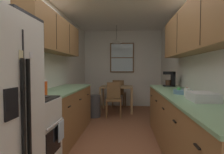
# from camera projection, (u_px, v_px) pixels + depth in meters

# --- Properties ---
(ground_plane) EXTENTS (12.00, 12.00, 0.00)m
(ground_plane) POSITION_uv_depth(u_px,v_px,m) (118.00, 131.00, 3.73)
(ground_plane) COLOR brown
(wall_left) EXTENTS (0.10, 9.00, 2.55)m
(wall_left) POSITION_uv_depth(u_px,v_px,m) (53.00, 68.00, 3.79)
(wall_left) COLOR white
(wall_left) RESTS_ON ground
(wall_right) EXTENTS (0.10, 9.00, 2.55)m
(wall_right) POSITION_uv_depth(u_px,v_px,m) (188.00, 68.00, 3.56)
(wall_right) COLOR white
(wall_right) RESTS_ON ground
(wall_back) EXTENTS (4.40, 0.10, 2.55)m
(wall_back) POSITION_uv_depth(u_px,v_px,m) (122.00, 69.00, 6.31)
(wall_back) COLOR white
(wall_back) RESTS_ON ground
(ceiling_slab) EXTENTS (4.40, 9.00, 0.08)m
(ceiling_slab) POSITION_uv_depth(u_px,v_px,m) (119.00, 2.00, 3.62)
(ceiling_slab) COLOR white
(stove_range) EXTENTS (0.66, 0.58, 1.10)m
(stove_range) POSITION_uv_depth(u_px,v_px,m) (28.00, 136.00, 2.17)
(stove_range) COLOR white
(stove_range) RESTS_ON ground
(microwave_over_range) EXTENTS (0.39, 0.63, 0.36)m
(microwave_over_range) POSITION_uv_depth(u_px,v_px,m) (16.00, 30.00, 2.13)
(microwave_over_range) COLOR black
(counter_left) EXTENTS (0.64, 1.99, 0.90)m
(counter_left) POSITION_uv_depth(u_px,v_px,m) (64.00, 112.00, 3.45)
(counter_left) COLOR olive
(counter_left) RESTS_ON ground
(upper_cabinets_left) EXTENTS (0.33, 2.07, 0.63)m
(upper_cabinets_left) POSITION_uv_depth(u_px,v_px,m) (55.00, 35.00, 3.35)
(upper_cabinets_left) COLOR olive
(counter_right) EXTENTS (0.64, 3.24, 0.90)m
(counter_right) POSITION_uv_depth(u_px,v_px,m) (185.00, 126.00, 2.61)
(counter_right) COLOR olive
(counter_right) RESTS_ON ground
(upper_cabinets_right) EXTENTS (0.33, 2.92, 0.69)m
(upper_cabinets_right) POSITION_uv_depth(u_px,v_px,m) (199.00, 26.00, 2.49)
(upper_cabinets_right) COLOR olive
(dining_table) EXTENTS (0.95, 0.74, 0.75)m
(dining_table) POSITION_uv_depth(u_px,v_px,m) (117.00, 90.00, 5.48)
(dining_table) COLOR #A87F51
(dining_table) RESTS_ON ground
(dining_chair_near) EXTENTS (0.42, 0.42, 0.90)m
(dining_chair_near) POSITION_uv_depth(u_px,v_px,m) (114.00, 97.00, 4.92)
(dining_chair_near) COLOR brown
(dining_chair_near) RESTS_ON ground
(dining_chair_far) EXTENTS (0.45, 0.45, 0.90)m
(dining_chair_far) POSITION_uv_depth(u_px,v_px,m) (119.00, 92.00, 6.06)
(dining_chair_far) COLOR brown
(dining_chair_far) RESTS_ON ground
(pendant_light) EXTENTS (0.29, 0.29, 0.53)m
(pendant_light) POSITION_uv_depth(u_px,v_px,m) (117.00, 41.00, 5.42)
(pendant_light) COLOR black
(back_window) EXTENTS (0.81, 0.05, 1.00)m
(back_window) POSITION_uv_depth(u_px,v_px,m) (122.00, 58.00, 6.23)
(back_window) COLOR brown
(trash_bin) EXTENTS (0.35, 0.35, 0.57)m
(trash_bin) POSITION_uv_depth(u_px,v_px,m) (94.00, 106.00, 4.85)
(trash_bin) COLOR #3F3F42
(trash_bin) RESTS_ON ground
(storage_canister) EXTENTS (0.11, 0.11, 0.21)m
(storage_canister) POSITION_uv_depth(u_px,v_px,m) (43.00, 87.00, 2.59)
(storage_canister) COLOR #D84C19
(storage_canister) RESTS_ON counter_left
(dish_towel) EXTENTS (0.02, 0.16, 0.24)m
(dish_towel) POSITION_uv_depth(u_px,v_px,m) (61.00, 131.00, 2.29)
(dish_towel) COLOR silver
(coffee_maker) EXTENTS (0.22, 0.18, 0.31)m
(coffee_maker) POSITION_uv_depth(u_px,v_px,m) (171.00, 79.00, 3.85)
(coffee_maker) COLOR black
(coffee_maker) RESTS_ON counter_right
(mug_by_coffeemaker) EXTENTS (0.12, 0.08, 0.11)m
(mug_by_coffeemaker) POSITION_uv_depth(u_px,v_px,m) (187.00, 92.00, 2.45)
(mug_by_coffeemaker) COLOR white
(mug_by_coffeemaker) RESTS_ON counter_right
(fruit_bowl) EXTENTS (0.27, 0.27, 0.09)m
(fruit_bowl) POSITION_uv_depth(u_px,v_px,m) (183.00, 91.00, 2.70)
(fruit_bowl) COLOR #597F9E
(fruit_bowl) RESTS_ON counter_right
(dish_rack) EXTENTS (0.28, 0.34, 0.10)m
(dish_rack) POSITION_uv_depth(u_px,v_px,m) (203.00, 97.00, 2.09)
(dish_rack) COLOR silver
(dish_rack) RESTS_ON counter_right
(table_serving_bowl) EXTENTS (0.18, 0.18, 0.06)m
(table_serving_bowl) POSITION_uv_depth(u_px,v_px,m) (116.00, 85.00, 5.43)
(table_serving_bowl) COLOR silver
(table_serving_bowl) RESTS_ON dining_table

